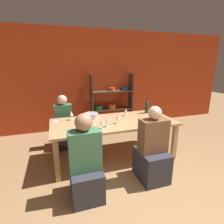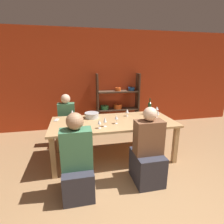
{
  "view_description": "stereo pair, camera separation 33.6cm",
  "coord_description": "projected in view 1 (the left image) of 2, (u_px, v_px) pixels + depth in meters",
  "views": [
    {
      "loc": [
        -0.99,
        -1.02,
        1.8
      ],
      "look_at": [
        0.02,
        2.05,
        0.9
      ],
      "focal_mm": 28.0,
      "sensor_mm": 36.0,
      "label": 1
    },
    {
      "loc": [
        -0.67,
        -1.11,
        1.8
      ],
      "look_at": [
        0.02,
        2.05,
        0.9
      ],
      "focal_mm": 28.0,
      "sensor_mm": 36.0,
      "label": 2
    }
  ],
  "objects": [
    {
      "name": "wall_back_red",
      "position": [
        91.0,
        80.0,
        4.86
      ],
      "size": [
        8.8,
        0.06,
        2.7
      ],
      "color": "#B23819",
      "rests_on": "ground_plane"
    },
    {
      "name": "shelf_unit",
      "position": [
        111.0,
        107.0,
        5.03
      ],
      "size": [
        1.21,
        0.3,
        1.54
      ],
      "color": "#4C3828",
      "rests_on": "ground_plane"
    },
    {
      "name": "dining_table",
      "position": [
        114.0,
        125.0,
        3.33
      ],
      "size": [
        2.31,
        1.04,
        0.75
      ],
      "color": "tan",
      "rests_on": "ground_plane"
    },
    {
      "name": "mixing_bowl",
      "position": [
        91.0,
        116.0,
        3.45
      ],
      "size": [
        0.28,
        0.28,
        0.11
      ],
      "color": "#B7BABC",
      "rests_on": "dining_table"
    },
    {
      "name": "wine_bottle_green",
      "position": [
        147.0,
        107.0,
        3.81
      ],
      "size": [
        0.07,
        0.07,
        0.34
      ],
      "color": "#19381E",
      "rests_on": "dining_table"
    },
    {
      "name": "wine_glass_white_a",
      "position": [
        107.0,
        120.0,
        2.98
      ],
      "size": [
        0.06,
        0.06,
        0.17
      ],
      "color": "white",
      "rests_on": "dining_table"
    },
    {
      "name": "wine_glass_white_b",
      "position": [
        118.0,
        117.0,
        3.15
      ],
      "size": [
        0.06,
        0.06,
        0.16
      ],
      "color": "white",
      "rests_on": "dining_table"
    },
    {
      "name": "wine_glass_red_a",
      "position": [
        156.0,
        112.0,
        3.55
      ],
      "size": [
        0.07,
        0.07,
        0.15
      ],
      "color": "white",
      "rests_on": "dining_table"
    },
    {
      "name": "wine_glass_empty_a",
      "position": [
        102.0,
        123.0,
        2.89
      ],
      "size": [
        0.06,
        0.06,
        0.15
      ],
      "color": "white",
      "rests_on": "dining_table"
    },
    {
      "name": "wine_glass_red_b",
      "position": [
        71.0,
        114.0,
        3.33
      ],
      "size": [
        0.08,
        0.08,
        0.18
      ],
      "color": "white",
      "rests_on": "dining_table"
    },
    {
      "name": "wine_glass_red_c",
      "position": [
        153.0,
        107.0,
        3.9
      ],
      "size": [
        0.08,
        0.08,
        0.15
      ],
      "color": "white",
      "rests_on": "dining_table"
    },
    {
      "name": "wine_glass_red_d",
      "position": [
        78.0,
        123.0,
        2.84
      ],
      "size": [
        0.08,
        0.08,
        0.16
      ],
      "color": "white",
      "rests_on": "dining_table"
    },
    {
      "name": "wine_glass_white_c",
      "position": [
        126.0,
        111.0,
        3.62
      ],
      "size": [
        0.07,
        0.07,
        0.15
      ],
      "color": "white",
      "rests_on": "dining_table"
    },
    {
      "name": "cell_phone",
      "position": [
        55.0,
        122.0,
        3.25
      ],
      "size": [
        0.1,
        0.16,
        0.01
      ],
      "color": "silver",
      "rests_on": "dining_table"
    },
    {
      "name": "person_near_a",
      "position": [
        86.0,
        168.0,
        2.36
      ],
      "size": [
        0.42,
        0.52,
        1.21
      ],
      "color": "#2D2D38",
      "rests_on": "ground_plane"
    },
    {
      "name": "person_far_a",
      "position": [
        64.0,
        128.0,
        3.85
      ],
      "size": [
        0.37,
        0.46,
        1.17
      ],
      "rotation": [
        0.0,
        0.0,
        3.14
      ],
      "color": "#2D2D38",
      "rests_on": "ground_plane"
    },
    {
      "name": "person_near_b",
      "position": [
        152.0,
        154.0,
        2.74
      ],
      "size": [
        0.42,
        0.53,
        1.21
      ],
      "color": "#2D2D38",
      "rests_on": "ground_plane"
    }
  ]
}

